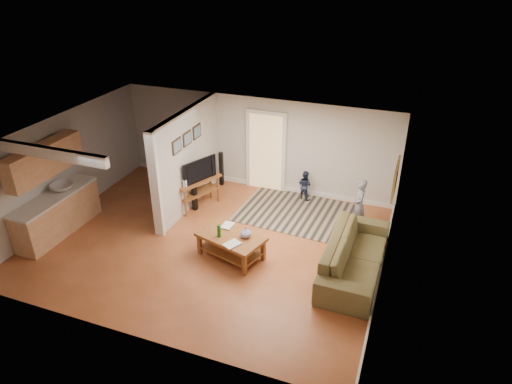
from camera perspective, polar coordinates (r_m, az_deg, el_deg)
ground at (r=10.33m, az=-5.80°, el=-6.23°), size 7.50×7.50×0.00m
room_shell at (r=10.40m, az=-10.47°, el=2.90°), size 7.54×6.02×2.52m
area_rug at (r=11.42m, az=5.03°, el=-2.55°), size 2.89×2.19×0.01m
sofa at (r=9.63m, az=12.02°, el=-9.66°), size 1.08×2.69×0.78m
coffee_table at (r=9.60m, az=-3.02°, el=-6.04°), size 1.54×1.15×0.81m
tv_console at (r=11.40m, az=-7.30°, el=1.24°), size 0.92×1.31×1.06m
speaker_left at (r=11.36m, az=-7.77°, el=0.24°), size 0.14×0.14×1.09m
speaker_right at (r=12.56m, az=-4.35°, el=2.92°), size 0.10×0.10×0.97m
toy_basket at (r=9.96m, az=-0.11°, el=-6.43°), size 0.42×0.42×0.37m
child at (r=11.08m, az=12.44°, el=-4.23°), size 0.41×0.51×1.22m
toddler at (r=12.07m, az=6.01°, el=-0.83°), size 0.47×0.42×0.80m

